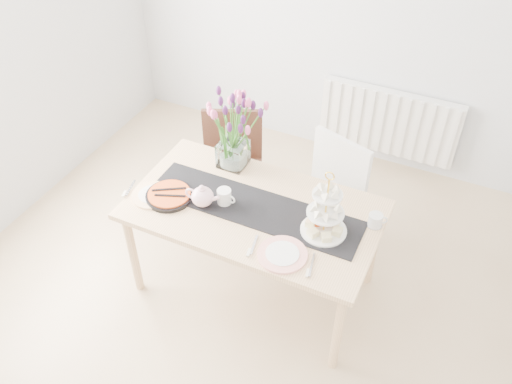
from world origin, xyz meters
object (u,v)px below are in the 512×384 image
at_px(dining_table, 254,216).
at_px(mug_white, 224,197).
at_px(cake_stand, 325,218).
at_px(tulip_vase, 232,120).
at_px(mug_orange, 316,218).
at_px(tart_tin, 169,195).
at_px(chair_brown, 232,161).
at_px(plate_left, 152,195).
at_px(plate_right, 282,254).
at_px(teapot, 203,197).
at_px(chair_white, 328,191).
at_px(radiator, 388,122).
at_px(cream_jug, 375,220).

bearing_deg(dining_table, mug_white, -167.46).
relative_size(dining_table, cake_stand, 3.88).
bearing_deg(tulip_vase, mug_orange, -23.40).
xyz_separation_m(dining_table, tulip_vase, (-0.32, 0.34, 0.44)).
xyz_separation_m(dining_table, tart_tin, (-0.54, -0.15, 0.09)).
relative_size(chair_brown, mug_orange, 8.96).
bearing_deg(plate_left, dining_table, 15.55).
xyz_separation_m(chair_brown, cake_stand, (0.95, -0.63, 0.33)).
height_order(plate_left, plate_right, plate_right).
xyz_separation_m(mug_orange, plate_left, (-1.05, -0.21, -0.04)).
relative_size(tulip_vase, mug_white, 6.10).
bearing_deg(plate_right, tulip_vase, 135.33).
xyz_separation_m(mug_white, plate_right, (0.51, -0.25, -0.05)).
relative_size(chair_brown, teapot, 4.02).
bearing_deg(teapot, tart_tin, -176.18).
distance_m(chair_white, tart_tin, 1.13).
bearing_deg(mug_white, tulip_vase, 113.48).
height_order(radiator, tart_tin, tart_tin).
height_order(chair_white, mug_white, chair_white).
xyz_separation_m(cream_jug, mug_orange, (-0.33, -0.15, 0.01)).
relative_size(radiator, chair_brown, 1.31).
relative_size(tart_tin, plate_right, 1.05).
bearing_deg(teapot, mug_white, 29.18).
xyz_separation_m(dining_table, chair_brown, (-0.48, 0.61, -0.14)).
bearing_deg(teapot, chair_white, 44.92).
distance_m(chair_brown, teapot, 0.80).
bearing_deg(cake_stand, dining_table, 178.26).
xyz_separation_m(teapot, tart_tin, (-0.23, -0.03, -0.05)).
height_order(teapot, plate_left, teapot).
relative_size(tart_tin, mug_white, 2.84).
bearing_deg(teapot, mug_orange, 7.68).
height_order(radiator, dining_table, same).
height_order(mug_white, plate_left, mug_white).
distance_m(teapot, tart_tin, 0.24).
relative_size(cake_stand, cream_jug, 4.76).
bearing_deg(radiator, cake_stand, -89.23).
bearing_deg(tart_tin, mug_white, 16.69).
distance_m(tulip_vase, tart_tin, 0.63).
distance_m(chair_brown, tulip_vase, 0.66).
relative_size(tart_tin, mug_orange, 3.02).
height_order(chair_white, cream_jug, chair_white).
distance_m(mug_white, plate_left, 0.48).
bearing_deg(dining_table, plate_right, -42.48).
relative_size(mug_orange, plate_right, 0.35).
relative_size(teapot, mug_orange, 2.23).
relative_size(chair_white, mug_orange, 9.18).
xyz_separation_m(dining_table, cream_jug, (0.74, 0.17, 0.12)).
height_order(chair_brown, plate_right, chair_brown).
bearing_deg(dining_table, tart_tin, -164.75).
bearing_deg(chair_brown, dining_table, -76.39).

